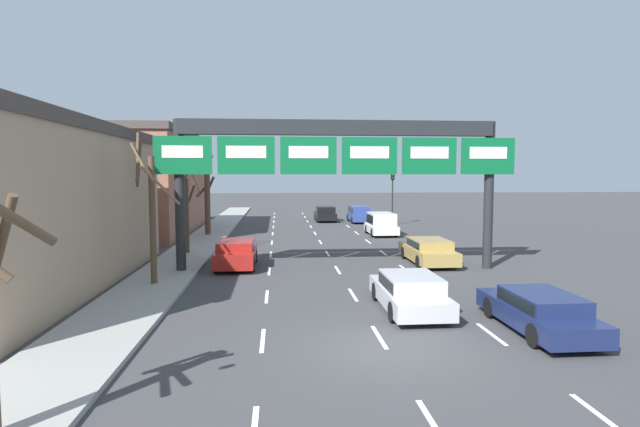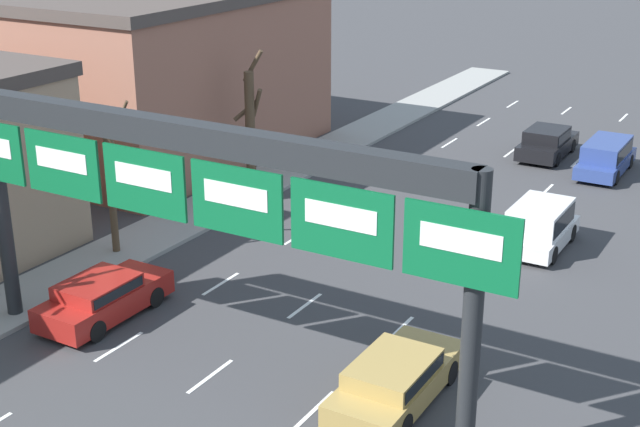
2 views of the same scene
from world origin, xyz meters
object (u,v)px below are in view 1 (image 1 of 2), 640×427
car_red (236,253)px  tree_bare_third (151,208)px  suv_blue (359,213)px  traffic_light_near_gantry (393,186)px  car_gold (428,250)px  tree_bare_furthest (187,208)px  car_navy (539,310)px  tree_bare_second (207,198)px  sign_gantry (338,151)px  suv_white (381,223)px  car_black (325,213)px  car_silver (410,291)px

car_red → tree_bare_third: tree_bare_third is taller
suv_blue → traffic_light_near_gantry: 4.93m
car_gold → tree_bare_furthest: size_ratio=0.88×
car_navy → tree_bare_furthest: bearing=130.3°
tree_bare_second → sign_gantry: bearing=-60.2°
suv_blue → car_gold: 22.40m
sign_gantry → car_gold: bearing=18.2°
tree_bare_furthest → tree_bare_third: bearing=-90.0°
sign_gantry → suv_white: size_ratio=4.17×
traffic_light_near_gantry → car_red: bearing=-122.6°
car_black → suv_blue: 3.38m
car_silver → suv_blue: (3.32, 31.18, 0.19)m
car_black → tree_bare_third: tree_bare_third is taller
suv_white → car_gold: bearing=-90.2°
sign_gantry → traffic_light_near_gantry: bearing=70.3°
car_gold → car_navy: bearing=-90.6°
suv_white → tree_bare_furthest: tree_bare_furthest is taller
car_black → tree_bare_second: bearing=-131.6°
car_navy → tree_bare_second: size_ratio=0.79×
car_silver → traffic_light_near_gantry: bearing=78.2°
car_red → suv_white: bearing=51.2°
car_gold → tree_bare_third: 13.89m
sign_gantry → tree_bare_second: size_ratio=2.86×
car_navy → tree_bare_third: tree_bare_third is taller
car_red → tree_bare_furthest: size_ratio=0.80×
car_silver → car_navy: car_silver is taller
sign_gantry → traffic_light_near_gantry: (7.42, 20.74, -2.15)m
car_black → car_navy: car_black is taller
tree_bare_second → car_black: bearing=48.4°
car_navy → sign_gantry: bearing=116.3°
car_red → tree_bare_furthest: (-3.08, 4.01, 1.99)m
sign_gantry → car_silver: 8.89m
traffic_light_near_gantry → tree_bare_second: 16.90m
suv_blue → car_black: bearing=157.9°
suv_white → car_navy: (-0.16, -23.37, -0.28)m
tree_bare_furthest → sign_gantry: bearing=-33.9°
car_gold → sign_gantry: bearing=-161.8°
car_silver → car_red: size_ratio=1.04×
car_black → suv_blue: suv_blue is taller
tree_bare_second → tree_bare_third: (0.10, -16.90, 0.38)m
car_black → car_gold: size_ratio=0.92×
car_gold → tree_bare_third: (-12.93, -4.37, 2.57)m
sign_gantry → tree_bare_third: 8.82m
suv_white → car_gold: (-0.03, -12.07, -0.24)m
car_silver → car_red: (-6.52, 8.56, 0.04)m
car_red → tree_bare_third: (-3.08, -4.14, 2.54)m
suv_white → tree_bare_third: (-12.97, -16.44, 2.33)m
car_black → tree_bare_third: (-9.77, -28.04, 2.50)m
tree_bare_second → tree_bare_third: bearing=-89.7°
car_silver → tree_bare_furthest: tree_bare_furthest is taller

